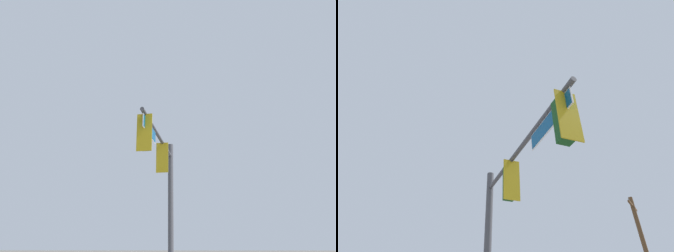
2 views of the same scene
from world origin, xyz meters
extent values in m
cylinder|color=#47474C|center=(-4.47, -7.19, 5.54)|extent=(5.99, 0.39, 0.14)
cube|color=gold|center=(-5.17, -7.16, 4.87)|extent=(0.05, 0.52, 1.30)
cube|color=#144719|center=(-5.36, -7.15, 4.87)|extent=(0.37, 0.34, 1.10)
cylinder|color=#144719|center=(-5.36, -7.15, 5.48)|extent=(0.04, 0.04, 0.12)
cylinder|color=#340503|center=(-5.56, -7.14, 5.20)|extent=(0.04, 0.22, 0.22)
cylinder|color=yellow|center=(-5.56, -7.14, 4.87)|extent=(0.04, 0.22, 0.22)
cylinder|color=black|center=(-5.56, -7.14, 4.54)|extent=(0.04, 0.22, 0.22)
cube|color=gold|center=(-1.89, -7.30, 4.87)|extent=(0.05, 0.52, 1.30)
cube|color=#144719|center=(-2.08, -7.29, 4.87)|extent=(0.37, 0.34, 1.10)
cylinder|color=#144719|center=(-2.08, -7.29, 5.48)|extent=(0.04, 0.04, 0.12)
cylinder|color=#340503|center=(-2.28, -7.28, 5.20)|extent=(0.04, 0.22, 0.22)
cylinder|color=yellow|center=(-2.28, -7.28, 4.87)|extent=(0.04, 0.22, 0.22)
cylinder|color=black|center=(-2.28, -7.28, 4.54)|extent=(0.04, 0.22, 0.22)
cube|color=#0A4C7F|center=(-2.65, -7.26, 5.24)|extent=(1.95, 0.12, 0.41)
cube|color=white|center=(-2.65, -7.26, 5.24)|extent=(2.01, 0.11, 0.47)
cube|color=brown|center=(-11.31, 4.54, 7.78)|extent=(1.30, 1.90, 0.12)
cylinder|color=gray|center=(-10.80, 3.76, 7.90)|extent=(0.08, 0.08, 0.16)
cylinder|color=gray|center=(-11.82, 5.33, 7.90)|extent=(0.08, 0.08, 0.16)
camera|label=1|loc=(8.19, -5.26, 1.26)|focal=35.00mm
camera|label=2|loc=(1.50, -10.12, 1.37)|focal=28.00mm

